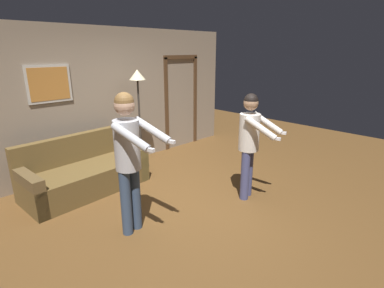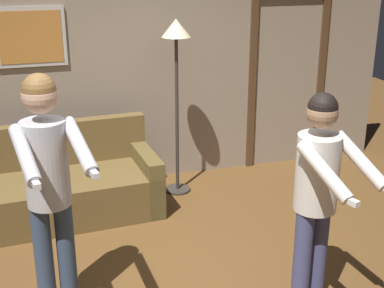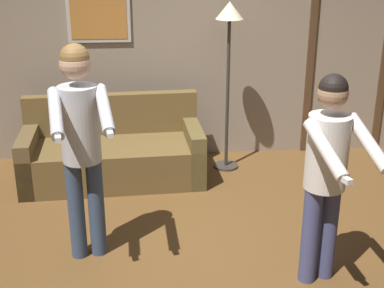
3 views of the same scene
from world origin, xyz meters
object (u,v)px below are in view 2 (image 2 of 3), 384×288
at_px(person_standing_left, 48,174).
at_px(person_standing_right, 318,185).
at_px(couch, 60,189).
at_px(torchiere_lamp, 176,55).

xyz_separation_m(person_standing_left, person_standing_right, (1.78, -0.47, -0.11)).
relative_size(couch, person_standing_left, 1.11).
bearing_deg(torchiere_lamp, couch, -170.57).
bearing_deg(couch, person_standing_left, -94.35).
distance_m(torchiere_lamp, person_standing_right, 2.31).
bearing_deg(person_standing_left, person_standing_right, -14.89).
relative_size(torchiere_lamp, person_standing_right, 1.15).
height_order(torchiere_lamp, person_standing_left, torchiere_lamp).
xyz_separation_m(couch, person_standing_left, (-0.12, -1.53, 0.79)).
distance_m(couch, person_standing_left, 1.73).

